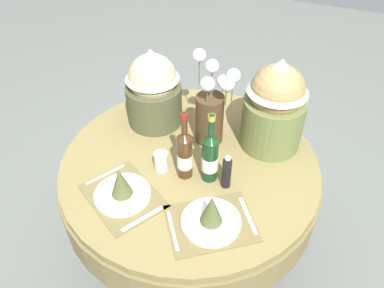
{
  "coord_description": "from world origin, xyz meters",
  "views": [
    {
      "loc": [
        0.49,
        -1.22,
        1.99
      ],
      "look_at": [
        0.0,
        0.03,
        0.8
      ],
      "focal_mm": 36.55,
      "sensor_mm": 36.0,
      "label": 1
    }
  ],
  "objects_px": {
    "flower_vase": "(211,109)",
    "wine_bottle_rear": "(210,157)",
    "place_setting_right": "(211,216)",
    "tumbler_near_left": "(161,161)",
    "gift_tub_back_left": "(153,85)",
    "gift_tub_back_right": "(276,102)",
    "place_setting_left": "(122,189)",
    "pepper_mill": "(227,172)",
    "wine_bottle_left": "(185,154)",
    "dining_table": "(190,181)"
  },
  "relations": [
    {
      "from": "flower_vase",
      "to": "gift_tub_back_right",
      "type": "relative_size",
      "value": 0.95
    },
    {
      "from": "gift_tub_back_right",
      "to": "dining_table",
      "type": "bearing_deg",
      "value": -140.04
    },
    {
      "from": "place_setting_right",
      "to": "flower_vase",
      "type": "bearing_deg",
      "value": 109.75
    },
    {
      "from": "dining_table",
      "to": "place_setting_left",
      "type": "relative_size",
      "value": 2.88
    },
    {
      "from": "dining_table",
      "to": "pepper_mill",
      "type": "height_order",
      "value": "pepper_mill"
    },
    {
      "from": "dining_table",
      "to": "place_setting_right",
      "type": "bearing_deg",
      "value": -55.19
    },
    {
      "from": "tumbler_near_left",
      "to": "gift_tub_back_right",
      "type": "relative_size",
      "value": 0.2
    },
    {
      "from": "pepper_mill",
      "to": "gift_tub_back_right",
      "type": "relative_size",
      "value": 0.39
    },
    {
      "from": "place_setting_right",
      "to": "tumbler_near_left",
      "type": "xyz_separation_m",
      "value": [
        -0.31,
        0.21,
        -0.0
      ]
    },
    {
      "from": "wine_bottle_rear",
      "to": "gift_tub_back_right",
      "type": "xyz_separation_m",
      "value": [
        0.19,
        0.33,
        0.12
      ]
    },
    {
      "from": "wine_bottle_left",
      "to": "pepper_mill",
      "type": "height_order",
      "value": "wine_bottle_left"
    },
    {
      "from": "tumbler_near_left",
      "to": "pepper_mill",
      "type": "bearing_deg",
      "value": 1.7
    },
    {
      "from": "wine_bottle_left",
      "to": "tumbler_near_left",
      "type": "xyz_separation_m",
      "value": [
        -0.11,
        -0.01,
        -0.08
      ]
    },
    {
      "from": "gift_tub_back_right",
      "to": "wine_bottle_rear",
      "type": "bearing_deg",
      "value": -120.51
    },
    {
      "from": "place_setting_left",
      "to": "place_setting_right",
      "type": "height_order",
      "value": "same"
    },
    {
      "from": "dining_table",
      "to": "flower_vase",
      "type": "bearing_deg",
      "value": 79.07
    },
    {
      "from": "tumbler_near_left",
      "to": "gift_tub_back_left",
      "type": "relative_size",
      "value": 0.23
    },
    {
      "from": "place_setting_left",
      "to": "wine_bottle_left",
      "type": "relative_size",
      "value": 1.25
    },
    {
      "from": "gift_tub_back_left",
      "to": "gift_tub_back_right",
      "type": "height_order",
      "value": "gift_tub_back_right"
    },
    {
      "from": "place_setting_left",
      "to": "gift_tub_back_left",
      "type": "distance_m",
      "value": 0.56
    },
    {
      "from": "place_setting_right",
      "to": "wine_bottle_left",
      "type": "bearing_deg",
      "value": 132.64
    },
    {
      "from": "tumbler_near_left",
      "to": "pepper_mill",
      "type": "height_order",
      "value": "pepper_mill"
    },
    {
      "from": "place_setting_left",
      "to": "gift_tub_back_right",
      "type": "xyz_separation_m",
      "value": [
        0.5,
        0.57,
        0.2
      ]
    },
    {
      "from": "wine_bottle_left",
      "to": "dining_table",
      "type": "bearing_deg",
      "value": 98.19
    },
    {
      "from": "place_setting_left",
      "to": "flower_vase",
      "type": "bearing_deg",
      "value": 65.8
    },
    {
      "from": "wine_bottle_rear",
      "to": "pepper_mill",
      "type": "xyz_separation_m",
      "value": [
        0.08,
        -0.02,
        -0.04
      ]
    },
    {
      "from": "gift_tub_back_left",
      "to": "dining_table",
      "type": "bearing_deg",
      "value": -38.29
    },
    {
      "from": "gift_tub_back_left",
      "to": "wine_bottle_left",
      "type": "bearing_deg",
      "value": -46.57
    },
    {
      "from": "flower_vase",
      "to": "gift_tub_back_left",
      "type": "xyz_separation_m",
      "value": [
        -0.31,
        0.04,
        0.03
      ]
    },
    {
      "from": "wine_bottle_rear",
      "to": "flower_vase",
      "type": "bearing_deg",
      "value": 108.63
    },
    {
      "from": "gift_tub_back_left",
      "to": "flower_vase",
      "type": "bearing_deg",
      "value": -6.51
    },
    {
      "from": "dining_table",
      "to": "tumbler_near_left",
      "type": "bearing_deg",
      "value": -136.37
    },
    {
      "from": "dining_table",
      "to": "tumbler_near_left",
      "type": "relative_size",
      "value": 13.08
    },
    {
      "from": "place_setting_left",
      "to": "wine_bottle_left",
      "type": "xyz_separation_m",
      "value": [
        0.2,
        0.22,
        0.08
      ]
    },
    {
      "from": "dining_table",
      "to": "wine_bottle_left",
      "type": "xyz_separation_m",
      "value": [
        0.01,
        -0.09,
        0.26
      ]
    },
    {
      "from": "flower_vase",
      "to": "wine_bottle_left",
      "type": "relative_size",
      "value": 1.27
    },
    {
      "from": "place_setting_left",
      "to": "pepper_mill",
      "type": "bearing_deg",
      "value": 29.47
    },
    {
      "from": "flower_vase",
      "to": "gift_tub_back_right",
      "type": "distance_m",
      "value": 0.29
    },
    {
      "from": "flower_vase",
      "to": "pepper_mill",
      "type": "height_order",
      "value": "flower_vase"
    },
    {
      "from": "dining_table",
      "to": "pepper_mill",
      "type": "bearing_deg",
      "value": -22.98
    },
    {
      "from": "wine_bottle_rear",
      "to": "gift_tub_back_left",
      "type": "xyz_separation_m",
      "value": [
        -0.4,
        0.29,
        0.09
      ]
    },
    {
      "from": "place_setting_right",
      "to": "wine_bottle_rear",
      "type": "distance_m",
      "value": 0.27
    },
    {
      "from": "place_setting_left",
      "to": "gift_tub_back_left",
      "type": "relative_size",
      "value": 1.03
    },
    {
      "from": "wine_bottle_rear",
      "to": "gift_tub_back_left",
      "type": "relative_size",
      "value": 0.84
    },
    {
      "from": "place_setting_right",
      "to": "tumbler_near_left",
      "type": "relative_size",
      "value": 4.57
    },
    {
      "from": "flower_vase",
      "to": "wine_bottle_rear",
      "type": "relative_size",
      "value": 1.25
    },
    {
      "from": "place_setting_left",
      "to": "wine_bottle_rear",
      "type": "height_order",
      "value": "wine_bottle_rear"
    },
    {
      "from": "tumbler_near_left",
      "to": "gift_tub_back_right",
      "type": "xyz_separation_m",
      "value": [
        0.41,
        0.36,
        0.2
      ]
    },
    {
      "from": "flower_vase",
      "to": "gift_tub_back_left",
      "type": "relative_size",
      "value": 1.06
    },
    {
      "from": "tumbler_near_left",
      "to": "gift_tub_back_right",
      "type": "distance_m",
      "value": 0.58
    }
  ]
}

